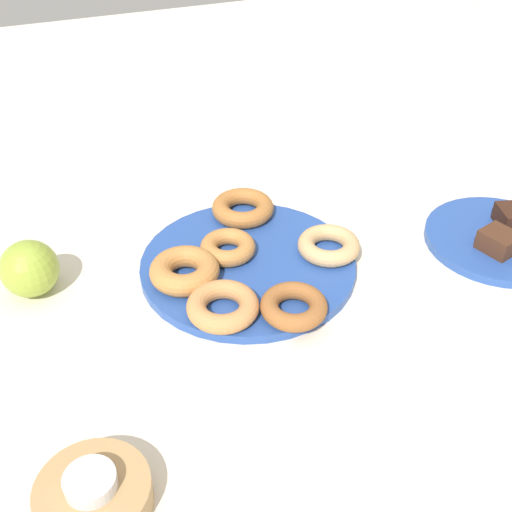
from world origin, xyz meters
TOP-DOWN VIEW (x-y plane):
  - ground_plane at (0.00, 0.00)m, footprint 2.40×2.40m
  - donut_plate at (0.00, 0.00)m, footprint 0.29×0.29m
  - donut_0 at (-0.11, 0.02)m, footprint 0.11×0.11m
  - donut_1 at (0.07, 0.09)m, footprint 0.09×0.09m
  - donut_2 at (0.02, -0.02)m, footprint 0.11×0.11m
  - donut_3 at (0.09, 0.01)m, footprint 0.12×0.12m
  - donut_4 at (-0.02, 0.12)m, footprint 0.11×0.11m
  - donut_5 at (-0.03, -0.11)m, footprint 0.12×0.12m
  - cake_plate at (-0.36, 0.07)m, footprint 0.21×0.21m
  - brownie_far at (-0.33, 0.10)m, footprint 0.05×0.06m
  - candle_holder at (0.25, 0.28)m, footprint 0.11×0.11m
  - tealight at (0.25, 0.28)m, footprint 0.05×0.05m
  - apple at (0.28, -0.06)m, footprint 0.07×0.07m

SIDE VIEW (x-z plane):
  - ground_plane at x=0.00m, z-range 0.00..0.00m
  - cake_plate at x=-0.36m, z-range 0.00..0.01m
  - donut_plate at x=0.00m, z-range 0.00..0.01m
  - candle_holder at x=0.25m, z-range 0.00..0.03m
  - donut_4 at x=-0.02m, z-range 0.01..0.04m
  - donut_0 at x=-0.11m, z-range 0.01..0.04m
  - donut_2 at x=0.02m, z-range 0.01..0.04m
  - donut_1 at x=0.07m, z-range 0.01..0.04m
  - donut_5 at x=-0.03m, z-range 0.01..0.04m
  - brownie_far at x=-0.33m, z-range 0.01..0.04m
  - donut_3 at x=0.09m, z-range 0.01..0.04m
  - tealight at x=0.25m, z-range 0.03..0.04m
  - apple at x=0.28m, z-range 0.00..0.07m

